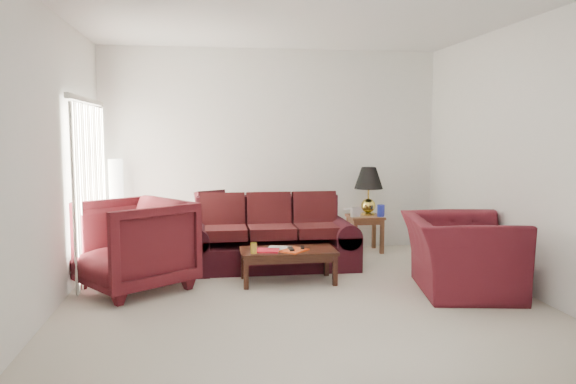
# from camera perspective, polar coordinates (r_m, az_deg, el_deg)

# --- Properties ---
(floor) EXTENTS (5.00, 5.00, 0.00)m
(floor) POSITION_cam_1_polar(r_m,az_deg,el_deg) (6.20, 1.15, -10.53)
(floor) COLOR #BEB4A2
(floor) RESTS_ON ground
(blinds) EXTENTS (0.10, 2.00, 2.16)m
(blinds) POSITION_cam_1_polar(r_m,az_deg,el_deg) (7.34, -19.58, 0.31)
(blinds) COLOR silver
(blinds) RESTS_ON ground
(sofa) EXTENTS (2.27, 1.04, 0.92)m
(sofa) POSITION_cam_1_polar(r_m,az_deg,el_deg) (7.36, -1.78, -4.21)
(sofa) COLOR black
(sofa) RESTS_ON ground
(throw_pillow) EXTENTS (0.49, 0.41, 0.46)m
(throw_pillow) POSITION_cam_1_polar(r_m,az_deg,el_deg) (8.05, -7.79, -1.44)
(throw_pillow) COLOR black
(throw_pillow) RESTS_ON sofa
(end_table) EXTENTS (0.53, 0.53, 0.54)m
(end_table) POSITION_cam_1_polar(r_m,az_deg,el_deg) (8.48, 7.81, -4.19)
(end_table) COLOR #54291D
(end_table) RESTS_ON ground
(table_lamp) EXTENTS (0.50, 0.50, 0.72)m
(table_lamp) POSITION_cam_1_polar(r_m,az_deg,el_deg) (8.47, 8.18, 0.09)
(table_lamp) COLOR gold
(table_lamp) RESTS_ON end_table
(clock) EXTENTS (0.15, 0.09, 0.14)m
(clock) POSITION_cam_1_polar(r_m,az_deg,el_deg) (8.29, 6.86, -2.03)
(clock) COLOR white
(clock) RESTS_ON end_table
(blue_canister) EXTENTS (0.14, 0.14, 0.18)m
(blue_canister) POSITION_cam_1_polar(r_m,az_deg,el_deg) (8.36, 9.41, -1.88)
(blue_canister) COLOR #172396
(blue_canister) RESTS_ON end_table
(picture_frame) EXTENTS (0.20, 0.21, 0.05)m
(picture_frame) POSITION_cam_1_polar(r_m,az_deg,el_deg) (8.57, 6.36, -1.67)
(picture_frame) COLOR silver
(picture_frame) RESTS_ON end_table
(floor_lamp) EXTENTS (0.23, 0.23, 1.42)m
(floor_lamp) POSITION_cam_1_polar(r_m,az_deg,el_deg) (8.23, -17.01, -1.60)
(floor_lamp) COLOR white
(floor_lamp) RESTS_ON ground
(armchair_left) EXTENTS (1.56, 1.55, 1.03)m
(armchair_left) POSITION_cam_1_polar(r_m,az_deg,el_deg) (6.56, -15.54, -5.20)
(armchair_left) COLOR #440F14
(armchair_left) RESTS_ON ground
(armchair_right) EXTENTS (1.35, 1.48, 0.84)m
(armchair_right) POSITION_cam_1_polar(r_m,az_deg,el_deg) (6.55, 17.12, -6.09)
(armchair_right) COLOR #440F17
(armchair_right) RESTS_ON ground
(coffee_table) EXTENTS (1.18, 0.69, 0.39)m
(coffee_table) POSITION_cam_1_polar(r_m,az_deg,el_deg) (6.71, 0.01, -7.51)
(coffee_table) COLOR black
(coffee_table) RESTS_ON ground
(magazine_red) EXTENTS (0.35, 0.29, 0.02)m
(magazine_red) POSITION_cam_1_polar(r_m,az_deg,el_deg) (6.57, -2.26, -5.96)
(magazine_red) COLOR red
(magazine_red) RESTS_ON coffee_table
(magazine_white) EXTENTS (0.32, 0.28, 0.02)m
(magazine_white) POSITION_cam_1_polar(r_m,az_deg,el_deg) (6.71, -0.86, -5.71)
(magazine_white) COLOR white
(magazine_white) RESTS_ON coffee_table
(magazine_orange) EXTENTS (0.38, 0.38, 0.02)m
(magazine_orange) POSITION_cam_1_polar(r_m,az_deg,el_deg) (6.57, 0.62, -5.95)
(magazine_orange) COLOR #DC4A19
(magazine_orange) RESTS_ON coffee_table
(remote_a) EXTENTS (0.06, 0.18, 0.02)m
(remote_a) POSITION_cam_1_polar(r_m,az_deg,el_deg) (6.57, 0.31, -5.79)
(remote_a) COLOR black
(remote_a) RESTS_ON coffee_table
(remote_b) EXTENTS (0.07, 0.16, 0.02)m
(remote_b) POSITION_cam_1_polar(r_m,az_deg,el_deg) (6.66, 1.48, -5.63)
(remote_b) COLOR black
(remote_b) RESTS_ON coffee_table
(yellow_glass) EXTENTS (0.09, 0.09, 0.13)m
(yellow_glass) POSITION_cam_1_polar(r_m,az_deg,el_deg) (6.45, -3.51, -5.71)
(yellow_glass) COLOR gold
(yellow_glass) RESTS_ON coffee_table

